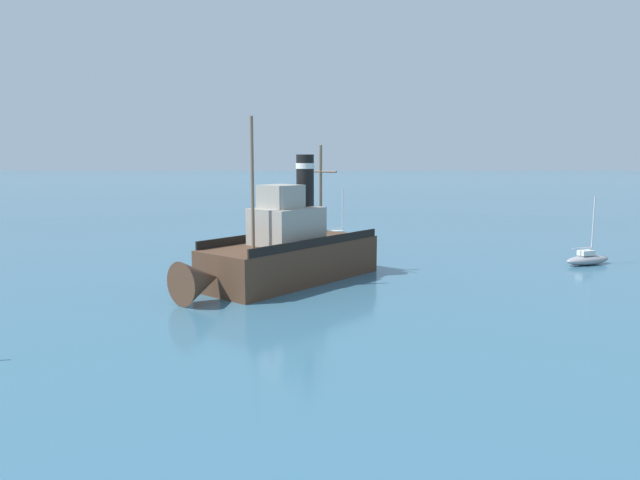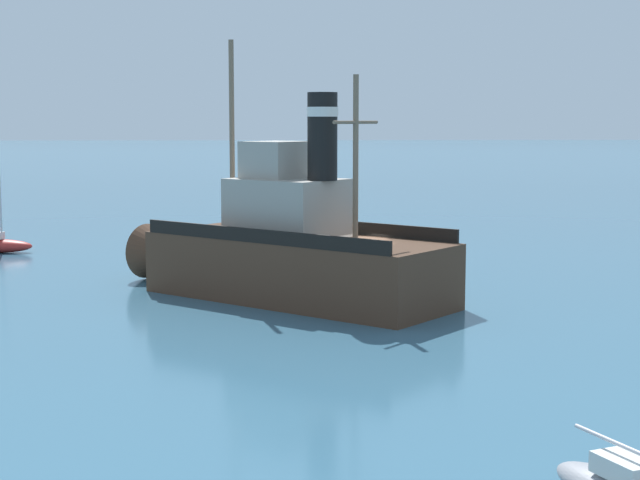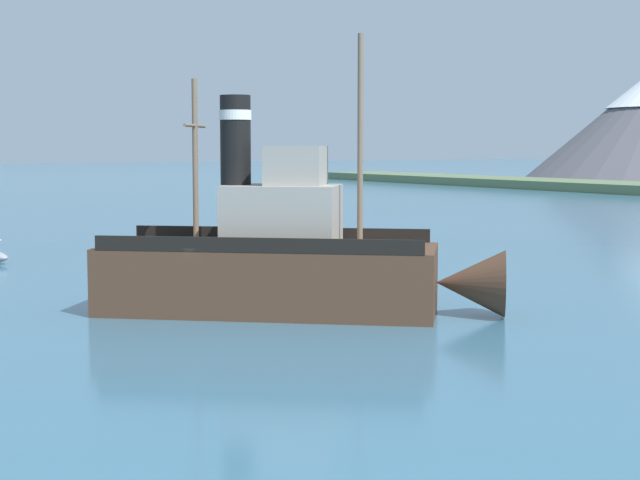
{
  "view_description": "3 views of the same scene",
  "coord_description": "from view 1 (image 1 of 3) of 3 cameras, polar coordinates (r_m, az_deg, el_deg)",
  "views": [
    {
      "loc": [
        -0.48,
        36.96,
        7.57
      ],
      "look_at": [
        -0.75,
        2.21,
        2.58
      ],
      "focal_mm": 32.0,
      "sensor_mm": 36.0,
      "label": 1
    },
    {
      "loc": [
        -35.7,
        2.95,
        6.8
      ],
      "look_at": [
        -1.46,
        1.37,
        2.59
      ],
      "focal_mm": 55.0,
      "sensor_mm": 36.0,
      "label": 2
    },
    {
      "loc": [
        31.7,
        -14.9,
        6.01
      ],
      "look_at": [
        2.81,
        3.13,
        2.72
      ],
      "focal_mm": 55.0,
      "sensor_mm": 36.0,
      "label": 3
    }
  ],
  "objects": [
    {
      "name": "sailboat_white",
      "position": [
        51.96,
        1.96,
        0.27
      ],
      "size": [
        3.89,
        2.67,
        4.9
      ],
      "color": "white",
      "rests_on": "ground"
    },
    {
      "name": "sailboat_grey",
      "position": [
        45.1,
        25.19,
        -1.72
      ],
      "size": [
        3.94,
        2.42,
        4.9
      ],
      "color": "gray",
      "rests_on": "ground"
    },
    {
      "name": "ground_plane",
      "position": [
        37.73,
        -1.17,
        -3.4
      ],
      "size": [
        600.0,
        600.0,
        0.0
      ],
      "primitive_type": "plane",
      "color": "#38667F"
    },
    {
      "name": "old_tugboat",
      "position": [
        34.9,
        -3.45,
        -1.3
      ],
      "size": [
        11.93,
        13.14,
        9.9
      ],
      "color": "#4C3323",
      "rests_on": "ground"
    }
  ]
}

